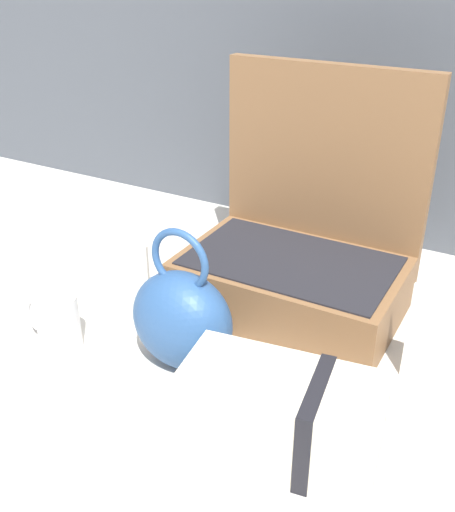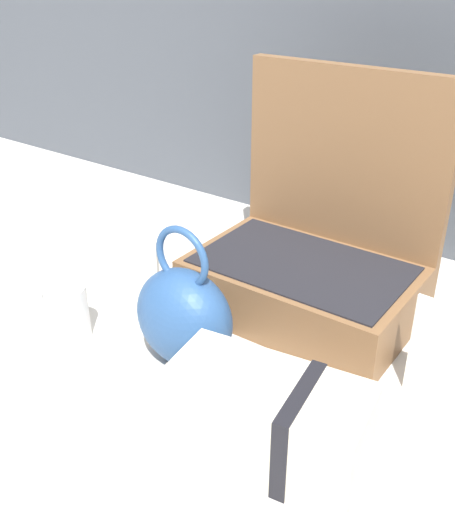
% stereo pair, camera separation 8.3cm
% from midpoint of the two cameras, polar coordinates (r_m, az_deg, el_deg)
% --- Properties ---
extents(ground_plane, '(6.00, 6.00, 0.00)m').
position_cam_midpoint_polar(ground_plane, '(0.96, 2.65, -10.00)').
color(ground_plane, beige).
extents(open_suitcase, '(0.38, 0.27, 0.41)m').
position_cam_midpoint_polar(open_suitcase, '(1.07, 10.40, -0.30)').
color(open_suitcase, brown).
rests_on(open_suitcase, ground_plane).
extents(teal_pouch_handbag, '(0.17, 0.12, 0.23)m').
position_cam_midpoint_polar(teal_pouch_handbag, '(0.91, -1.56, -5.78)').
color(teal_pouch_handbag, '#284C7F').
rests_on(teal_pouch_handbag, ground_plane).
extents(cream_toiletry_bag, '(0.27, 0.16, 0.12)m').
position_cam_midpoint_polar(cream_toiletry_bag, '(0.78, 7.06, -15.26)').
color(cream_toiletry_bag, beige).
rests_on(cream_toiletry_bag, ground_plane).
extents(coffee_mug, '(0.11, 0.07, 0.10)m').
position_cam_midpoint_polar(coffee_mug, '(1.01, -12.83, -5.30)').
color(coffee_mug, silver).
rests_on(coffee_mug, ground_plane).
extents(info_card_left, '(0.12, 0.01, 0.16)m').
position_cam_midpoint_polar(info_card_left, '(0.90, 23.16, -9.06)').
color(info_card_left, silver).
rests_on(info_card_left, ground_plane).
extents(poster_card_right, '(0.11, 0.01, 0.15)m').
position_cam_midpoint_polar(poster_card_right, '(1.04, -6.60, -1.83)').
color(poster_card_right, silver).
rests_on(poster_card_right, ground_plane).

